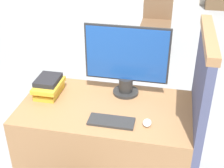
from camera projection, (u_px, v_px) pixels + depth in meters
desk at (106, 146)px, 2.38m from camera, size 1.21×0.68×0.73m
carrel_divider at (195, 123)px, 2.14m from camera, size 0.07×0.71×1.32m
monitor at (127, 60)px, 2.22m from camera, size 0.61×0.19×0.53m
keyboard at (111, 121)px, 2.03m from camera, size 0.30×0.13×0.02m
mouse at (147, 123)px, 2.01m from camera, size 0.06×0.08×0.03m
book_stack at (49, 86)px, 2.31m from camera, size 0.18×0.27×0.14m
far_chair at (157, 19)px, 4.66m from camera, size 0.44×0.44×0.86m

